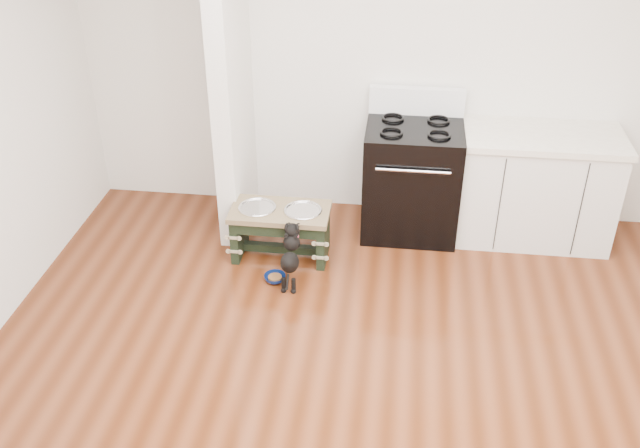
# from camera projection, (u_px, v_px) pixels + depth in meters

# --- Properties ---
(ground) EXTENTS (5.00, 5.00, 0.00)m
(ground) POSITION_uv_depth(u_px,v_px,m) (358.00, 416.00, 4.21)
(ground) COLOR #471E0C
(ground) RESTS_ON ground
(room_shell) EXTENTS (5.00, 5.00, 5.00)m
(room_shell) POSITION_uv_depth(u_px,v_px,m) (367.00, 173.00, 3.36)
(room_shell) COLOR silver
(room_shell) RESTS_ON ground
(partition_wall) EXTENTS (0.15, 0.80, 2.70)m
(partition_wall) POSITION_uv_depth(u_px,v_px,m) (231.00, 69.00, 5.40)
(partition_wall) COLOR silver
(partition_wall) RESTS_ON ground
(oven_range) EXTENTS (0.76, 0.69, 1.14)m
(oven_range) POSITION_uv_depth(u_px,v_px,m) (412.00, 178.00, 5.76)
(oven_range) COLOR black
(oven_range) RESTS_ON ground
(cabinet_run) EXTENTS (1.24, 0.64, 0.91)m
(cabinet_run) POSITION_uv_depth(u_px,v_px,m) (535.00, 187.00, 5.68)
(cabinet_run) COLOR silver
(cabinet_run) RESTS_ON ground
(dog_feeder) EXTENTS (0.76, 0.41, 0.43)m
(dog_feeder) POSITION_uv_depth(u_px,v_px,m) (280.00, 223.00, 5.50)
(dog_feeder) COLOR black
(dog_feeder) RESTS_ON ground
(puppy) EXTENTS (0.13, 0.39, 0.46)m
(puppy) POSITION_uv_depth(u_px,v_px,m) (291.00, 254.00, 5.21)
(puppy) COLOR black
(puppy) RESTS_ON ground
(floor_bowl) EXTENTS (0.21, 0.21, 0.05)m
(floor_bowl) POSITION_uv_depth(u_px,v_px,m) (275.00, 278.00, 5.35)
(floor_bowl) COLOR #0B1B4E
(floor_bowl) RESTS_ON ground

